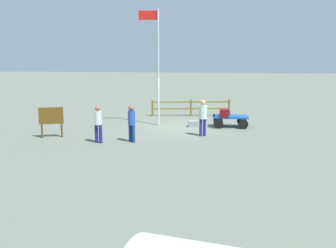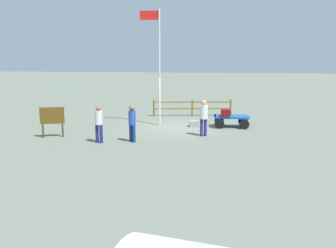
{
  "view_description": "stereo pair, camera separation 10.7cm",
  "coord_description": "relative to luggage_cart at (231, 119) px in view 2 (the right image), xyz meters",
  "views": [
    {
      "loc": [
        -1.76,
        18.46,
        3.68
      ],
      "look_at": [
        -0.19,
        6.0,
        1.31
      ],
      "focal_mm": 39.17,
      "sensor_mm": 36.0,
      "label": 1
    },
    {
      "loc": [
        -1.86,
        18.44,
        3.68
      ],
      "look_at": [
        -0.19,
        6.0,
        1.31
      ],
      "focal_mm": 39.17,
      "sensor_mm": 36.0,
      "label": 2
    }
  ],
  "objects": [
    {
      "name": "wooden_fence",
      "position": [
        2.23,
        -3.25,
        0.17
      ],
      "size": [
        4.76,
        0.86,
        1.01
      ],
      "color": "brown",
      "rests_on": "ground"
    },
    {
      "name": "suitcase_olive",
      "position": [
        1.9,
        0.17,
        -0.27
      ],
      "size": [
        0.55,
        0.44,
        0.31
      ],
      "color": "gray",
      "rests_on": "ground"
    },
    {
      "name": "flagpole",
      "position": [
        3.85,
        -0.04,
        3.05
      ],
      "size": [
        1.05,
        0.1,
        6.0
      ],
      "color": "silver",
      "rests_on": "ground"
    },
    {
      "name": "worker_lead",
      "position": [
        1.34,
        2.33,
        0.58
      ],
      "size": [
        0.51,
        0.51,
        1.68
      ],
      "color": "navy",
      "rests_on": "ground"
    },
    {
      "name": "luggage_cart",
      "position": [
        0.0,
        0.0,
        0.0
      ],
      "size": [
        1.79,
        1.09,
        0.6
      ],
      "color": "#1654AE",
      "rests_on": "ground"
    },
    {
      "name": "worker_trailing",
      "position": [
        5.69,
        4.25,
        0.48
      ],
      "size": [
        0.37,
        0.37,
        1.59
      ],
      "color": "navy",
      "rests_on": "ground"
    },
    {
      "name": "suitcase_tan",
      "position": [
        0.27,
        -0.12,
        0.3
      ],
      "size": [
        0.54,
        0.44,
        0.25
      ],
      "color": "#382B24",
      "rests_on": "luggage_cart"
    },
    {
      "name": "ground_plane",
      "position": [
        2.62,
        0.5,
        -0.42
      ],
      "size": [
        120.0,
        120.0,
        0.0
      ],
      "primitive_type": "plane",
      "color": "slate"
    },
    {
      "name": "suitcase_dark",
      "position": [
        0.3,
        0.33,
        0.36
      ],
      "size": [
        0.48,
        0.4,
        0.38
      ],
      "color": "maroon",
      "rests_on": "luggage_cart"
    },
    {
      "name": "worker_supervisor",
      "position": [
        4.32,
        3.92,
        0.5
      ],
      "size": [
        0.43,
        0.43,
        1.61
      ],
      "color": "navy",
      "rests_on": "ground"
    },
    {
      "name": "signboard",
      "position": [
        8.1,
        3.52,
        0.48
      ],
      "size": [
        1.03,
        0.4,
        1.38
      ],
      "color": "#4C3319",
      "rests_on": "ground"
    }
  ]
}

